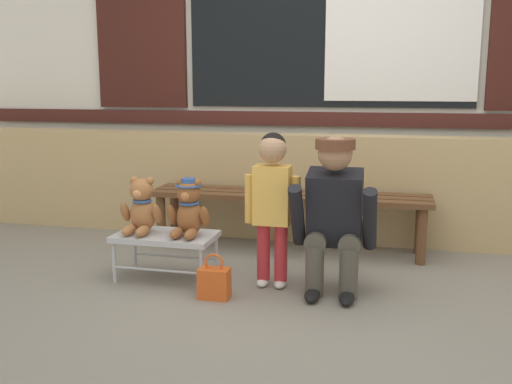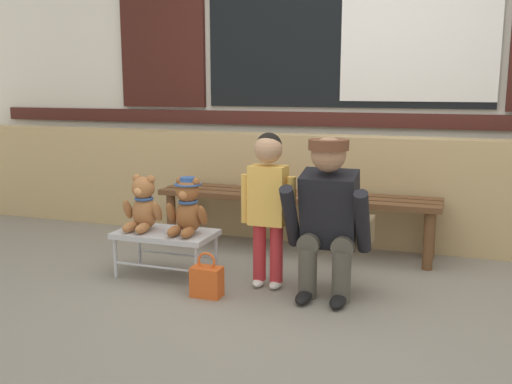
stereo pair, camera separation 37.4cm
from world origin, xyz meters
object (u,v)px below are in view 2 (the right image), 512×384
Objects in this scene: teddy_bear_plain at (143,205)px; handbag_on_ground at (207,281)px; wooden_bench_long at (296,202)px; child_standing at (268,193)px; small_display_bench at (166,236)px; adult_crouching at (330,217)px; teddy_bear_with_hat at (187,207)px.

handbag_on_ground is (0.57, -0.26, -0.37)m from teddy_bear_plain.
teddy_bear_plain is (-0.80, -0.84, 0.09)m from wooden_bench_long.
child_standing is at bearing -86.42° from wooden_bench_long.
wooden_bench_long reaches higher than small_display_bench.
child_standing is (0.69, 0.03, 0.33)m from small_display_bench.
small_display_bench is 0.67× the size of adult_crouching.
wooden_bench_long is 5.78× the size of teddy_bear_with_hat.
child_standing is at bearing 176.97° from adult_crouching.
teddy_bear_with_hat is 0.38× the size of adult_crouching.
child_standing reaches higher than adult_crouching.
adult_crouching is at bearing -3.03° from child_standing.
child_standing reaches higher than handbag_on_ground.
wooden_bench_long is at bearing 52.68° from small_display_bench.
teddy_bear_plain is 0.32m from teddy_bear_with_hat.
teddy_bear_with_hat is (0.32, 0.00, 0.01)m from teddy_bear_plain.
teddy_bear_plain is at bearing -133.65° from wooden_bench_long.
adult_crouching is at bearing -62.27° from wooden_bench_long.
child_standing reaches higher than wooden_bench_long.
small_display_bench is at bearing 147.61° from handbag_on_ground.
small_display_bench reaches higher than handbag_on_ground.
teddy_bear_with_hat is (0.16, 0.00, 0.21)m from small_display_bench.
teddy_bear_with_hat is (-0.48, -0.84, 0.10)m from wooden_bench_long.
small_display_bench is 2.35× the size of handbag_on_ground.
wooden_bench_long is at bearing 46.35° from teddy_bear_plain.
wooden_bench_long is 0.95m from adult_crouching.
adult_crouching is (0.44, -0.84, 0.11)m from wooden_bench_long.
teddy_bear_plain reaches higher than handbag_on_ground.
wooden_bench_long is 5.78× the size of teddy_bear_plain.
teddy_bear_plain is 1.00× the size of teddy_bear_with_hat.
handbag_on_ground is at bearing -102.10° from wooden_bench_long.
small_display_bench is at bearing -179.71° from adult_crouching.
teddy_bear_with_hat is 0.92m from adult_crouching.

